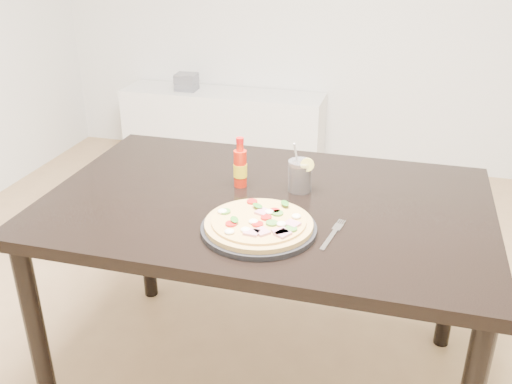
% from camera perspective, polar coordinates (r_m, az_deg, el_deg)
% --- Properties ---
extents(floor, '(4.50, 4.50, 0.00)m').
position_cam_1_polar(floor, '(2.23, -0.26, -18.48)').
color(floor, '#9E7A51').
rests_on(floor, ground).
extents(dining_table, '(1.40, 0.90, 0.75)m').
position_cam_1_polar(dining_table, '(1.85, 0.99, -3.04)').
color(dining_table, black).
rests_on(dining_table, ground).
extents(plate, '(0.33, 0.33, 0.02)m').
position_cam_1_polar(plate, '(1.62, 0.28, -3.70)').
color(plate, black).
rests_on(plate, dining_table).
extents(pizza, '(0.31, 0.31, 0.03)m').
position_cam_1_polar(pizza, '(1.61, 0.31, -3.12)').
color(pizza, tan).
rests_on(pizza, plate).
extents(hot_sauce_bottle, '(0.06, 0.06, 0.17)m').
position_cam_1_polar(hot_sauce_bottle, '(1.88, -1.59, 2.49)').
color(hot_sauce_bottle, red).
rests_on(hot_sauce_bottle, dining_table).
extents(cola_cup, '(0.09, 0.08, 0.17)m').
position_cam_1_polar(cola_cup, '(1.86, 4.43, 1.57)').
color(cola_cup, black).
rests_on(cola_cup, dining_table).
extents(fork, '(0.05, 0.19, 0.00)m').
position_cam_1_polar(fork, '(1.63, 7.74, -4.14)').
color(fork, silver).
rests_on(fork, dining_table).
extents(media_console, '(1.40, 0.34, 0.50)m').
position_cam_1_polar(media_console, '(4.04, -3.32, 6.54)').
color(media_console, white).
rests_on(media_console, ground).
extents(cd_stack, '(0.14, 0.12, 0.11)m').
position_cam_1_polar(cd_stack, '(4.02, -6.97, 10.87)').
color(cd_stack, slate).
rests_on(cd_stack, media_console).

